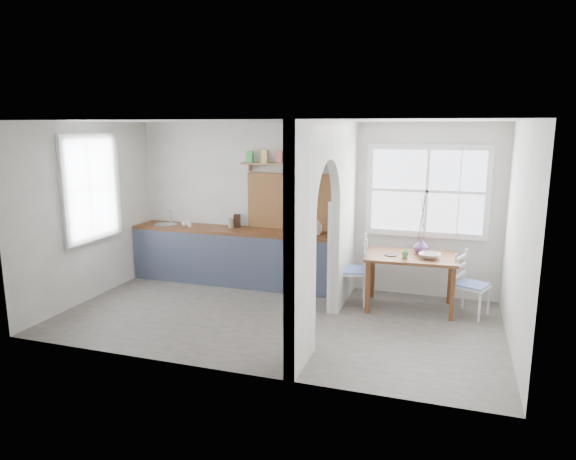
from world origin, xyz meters
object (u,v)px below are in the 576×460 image
(dining_table, at_px, (410,282))
(kettle, at_px, (316,227))
(chair_left, at_px, (350,270))
(vase, at_px, (421,246))
(chair_right, at_px, (472,285))

(dining_table, xyz_separation_m, kettle, (-1.47, 0.36, 0.62))
(chair_left, height_order, vase, chair_left)
(chair_right, height_order, kettle, kettle)
(dining_table, height_order, chair_left, chair_left)
(kettle, xyz_separation_m, vase, (1.59, -0.21, -0.13))
(dining_table, height_order, kettle, kettle)
(dining_table, relative_size, chair_left, 1.23)
(dining_table, xyz_separation_m, chair_left, (-0.85, -0.03, 0.11))
(dining_table, distance_m, kettle, 1.64)
(kettle, bearing_deg, chair_left, -7.73)
(dining_table, distance_m, chair_left, 0.85)
(kettle, bearing_deg, vase, 16.93)
(chair_left, bearing_deg, vase, 89.45)
(chair_right, relative_size, vase, 3.95)
(chair_right, height_order, vase, vase)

